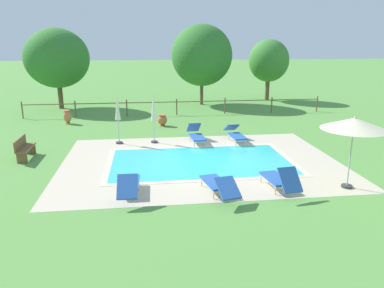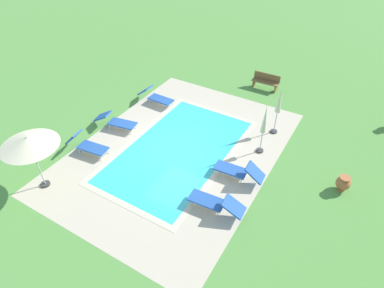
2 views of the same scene
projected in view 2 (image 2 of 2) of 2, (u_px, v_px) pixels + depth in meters
name	position (u px, v px, depth m)	size (l,w,h in m)	color
ground_plane	(178.00, 150.00, 14.51)	(160.00, 160.00, 0.00)	#599342
pool_deck_paving	(178.00, 150.00, 14.51)	(10.95, 7.94, 0.01)	beige
swimming_pool_water	(178.00, 150.00, 14.51)	(7.01, 4.00, 0.01)	#38C6D1
pool_coping_rim	(178.00, 150.00, 14.50)	(7.49, 4.48, 0.01)	beige
sun_lounger_north_near_steps	(117.00, 122.00, 15.58)	(0.98, 2.13, 0.74)	#2856A8
sun_lounger_north_mid	(156.00, 97.00, 17.30)	(0.65, 2.00, 0.86)	#2856A8
sun_lounger_north_far	(87.00, 145.00, 14.18)	(0.81, 1.97, 0.94)	#2856A8
sun_lounger_south_near_corner	(238.00, 171.00, 12.96)	(0.72, 2.03, 0.84)	#2856A8
sun_lounger_south_far	(214.00, 202.00, 11.71)	(0.74, 2.10, 0.74)	#2856A8
patio_umbrella_open_foreground	(29.00, 142.00, 11.52)	(2.06, 2.06, 2.38)	#383838
patio_umbrella_closed_row_west	(279.00, 104.00, 14.57)	(0.32, 0.32, 2.34)	#383838
patio_umbrella_closed_row_mid_west	(264.00, 123.00, 13.51)	(0.32, 0.32, 2.36)	#383838
wooden_bench_lawn_side	(266.00, 81.00, 18.45)	(0.47, 1.51, 0.87)	brown
terracotta_urn_by_tree	(343.00, 183.00, 12.46)	(0.54, 0.54, 0.65)	#B7663D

